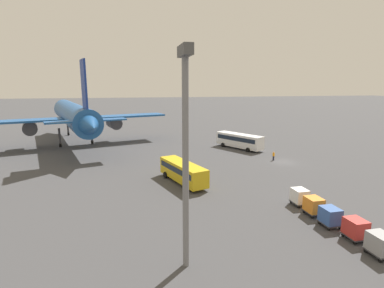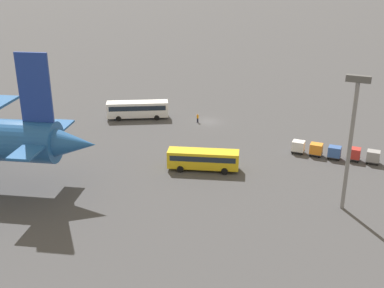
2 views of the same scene
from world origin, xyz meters
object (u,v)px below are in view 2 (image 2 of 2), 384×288
Objects in this scene: cargo_cart_red at (354,153)px; cargo_cart_orange at (316,149)px; shuttle_bus_near at (138,109)px; cargo_cart_white at (298,146)px; cargo_cart_blue at (334,152)px; worker_person at (198,118)px; cargo_cart_grey at (373,156)px; shuttle_bus_far at (203,158)px.

cargo_cart_orange is at bearing 5.50° from cargo_cart_red.
cargo_cart_white is (-32.75, 4.86, -0.83)m from shuttle_bus_near.
cargo_cart_blue and cargo_cart_orange have the same top height.
cargo_cart_grey is (-32.47, 6.89, 0.32)m from worker_person.
cargo_cart_grey is (-23.02, -12.79, -0.63)m from shuttle_bus_far.
shuttle_bus_far reaches higher than cargo_cart_blue.
shuttle_bus_far is 21.85m from worker_person.
shuttle_bus_near reaches higher than worker_person.
cargo_cart_white is (11.44, 0.53, 0.00)m from cargo_cart_grey.
cargo_cart_grey is (-44.20, 4.32, -0.83)m from shuttle_bus_near.
shuttle_bus_near is 5.71× the size of cargo_cart_blue.
shuttle_bus_near is 5.71× the size of cargo_cart_grey.
cargo_cart_grey is at bearing 145.52° from shuttle_bus_near.
cargo_cart_blue and cargo_cart_white have the same top height.
worker_person is at bearing -19.44° from cargo_cart_white.
cargo_cart_white is at bearing -0.59° from cargo_cart_blue.
worker_person is at bearing -11.98° from cargo_cart_grey.
cargo_cart_blue reaches higher than worker_person.
shuttle_bus_far is 5.28× the size of cargo_cart_red.
cargo_cart_red is 8.60m from cargo_cart_white.
cargo_cart_blue is 5.72m from cargo_cart_white.
shuttle_bus_far is at bearing 29.05° from cargo_cart_grey.
cargo_cart_orange is (-23.88, 7.44, 0.32)m from worker_person.
cargo_cart_grey is 1.00× the size of cargo_cart_orange.
cargo_cart_white is at bearing 2.66° from cargo_cart_grey.
worker_person is 25.02m from cargo_cart_orange.
cargo_cart_red is at bearing 0.04° from cargo_cart_grey.
cargo_cart_orange and cargo_cart_white have the same top height.
cargo_cart_blue is at bearing 164.38° from worker_person.
shuttle_bus_near is at bearing -56.42° from shuttle_bus_far.
shuttle_bus_far is at bearing 46.64° from cargo_cart_white.
shuttle_bus_near is 12.06m from worker_person.
cargo_cart_red is at bearing -165.10° from shuttle_bus_far.
shuttle_bus_near reaches higher than cargo_cart_white.
worker_person is 33.19m from cargo_cart_grey.
shuttle_bus_far is (-21.18, 17.11, -0.20)m from shuttle_bus_near.
cargo_cart_blue is (-17.30, -12.20, -0.63)m from shuttle_bus_far.
cargo_cart_red is 1.00× the size of cargo_cart_orange.
cargo_cart_white is at bearing -0.41° from cargo_cart_orange.
cargo_cart_white is at bearing 160.56° from worker_person.
worker_person is at bearing -13.10° from cargo_cart_red.
cargo_cart_red is 1.00× the size of cargo_cart_white.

